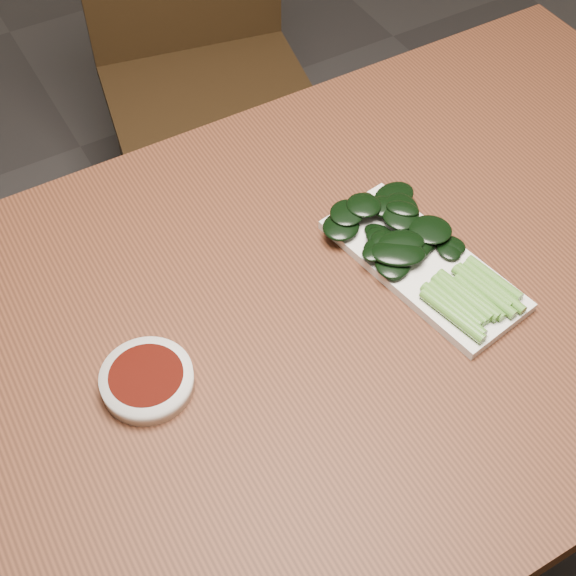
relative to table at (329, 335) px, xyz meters
The scene contains 6 objects.
ground 0.68m from the table, ahead, with size 6.00×6.00×0.00m, color #2F2C2C.
table is the anchor object (origin of this frame).
chair_far 0.93m from the table, 75.82° to the left, with size 0.53×0.53×0.89m.
sauce_bowl 0.27m from the table, behind, with size 0.11×0.11×0.03m.
serving_plate 0.16m from the table, ahead, with size 0.17×0.30×0.01m.
gai_lan 0.17m from the table, ahead, with size 0.18×0.30×0.03m.
Camera 1 is at (-0.36, -0.52, 1.57)m, focal length 50.00 mm.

